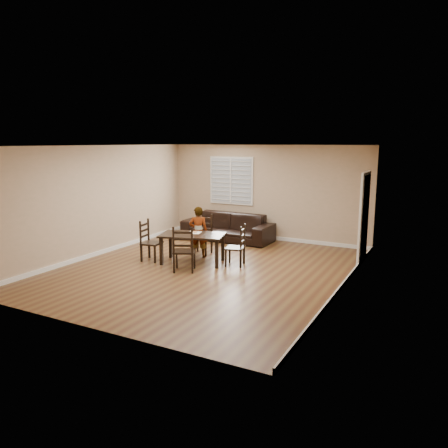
{
  "coord_description": "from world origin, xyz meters",
  "views": [
    {
      "loc": [
        4.7,
        -8.06,
        2.79
      ],
      "look_at": [
        0.32,
        0.29,
        1.0
      ],
      "focal_mm": 35.0,
      "sensor_mm": 36.0,
      "label": 1
    }
  ],
  "objects_px": {
    "chair_left": "(147,242)",
    "dining_table": "(192,238)",
    "chair_right": "(240,247)",
    "chair_far": "(183,252)",
    "child": "(198,232)",
    "chair_near": "(203,235)",
    "donut": "(195,232)",
    "sofa": "(228,227)"
  },
  "relations": [
    {
      "from": "chair_left",
      "to": "dining_table",
      "type": "bearing_deg",
      "value": -83.43
    },
    {
      "from": "chair_left",
      "to": "chair_right",
      "type": "height_order",
      "value": "chair_left"
    },
    {
      "from": "chair_left",
      "to": "chair_right",
      "type": "xyz_separation_m",
      "value": [
        2.15,
        0.6,
        -0.02
      ]
    },
    {
      "from": "dining_table",
      "to": "chair_right",
      "type": "height_order",
      "value": "chair_right"
    },
    {
      "from": "chair_far",
      "to": "child",
      "type": "relative_size",
      "value": 0.81
    },
    {
      "from": "dining_table",
      "to": "child",
      "type": "relative_size",
      "value": 1.3
    },
    {
      "from": "dining_table",
      "to": "chair_left",
      "type": "relative_size",
      "value": 1.67
    },
    {
      "from": "chair_near",
      "to": "donut",
      "type": "distance_m",
      "value": 0.82
    },
    {
      "from": "chair_far",
      "to": "chair_left",
      "type": "height_order",
      "value": "chair_far"
    },
    {
      "from": "chair_near",
      "to": "child",
      "type": "height_order",
      "value": "child"
    },
    {
      "from": "chair_left",
      "to": "child",
      "type": "relative_size",
      "value": 0.78
    },
    {
      "from": "chair_right",
      "to": "chair_left",
      "type": "bearing_deg",
      "value": -87.45
    },
    {
      "from": "sofa",
      "to": "child",
      "type": "bearing_deg",
      "value": -82.24
    },
    {
      "from": "sofa",
      "to": "chair_far",
      "type": "bearing_deg",
      "value": -78.17
    },
    {
      "from": "dining_table",
      "to": "donut",
      "type": "height_order",
      "value": "donut"
    },
    {
      "from": "dining_table",
      "to": "sofa",
      "type": "bearing_deg",
      "value": 82.49
    },
    {
      "from": "chair_right",
      "to": "donut",
      "type": "bearing_deg",
      "value": -95.72
    },
    {
      "from": "chair_far",
      "to": "child",
      "type": "bearing_deg",
      "value": -98.09
    },
    {
      "from": "chair_left",
      "to": "child",
      "type": "bearing_deg",
      "value": -58.02
    },
    {
      "from": "donut",
      "to": "chair_right",
      "type": "bearing_deg",
      "value": 7.17
    },
    {
      "from": "chair_near",
      "to": "chair_far",
      "type": "xyz_separation_m",
      "value": [
        0.47,
        -1.66,
        0.01
      ]
    },
    {
      "from": "chair_far",
      "to": "sofa",
      "type": "bearing_deg",
      "value": -104.33
    },
    {
      "from": "chair_near",
      "to": "sofa",
      "type": "height_order",
      "value": "chair_near"
    },
    {
      "from": "chair_left",
      "to": "chair_right",
      "type": "distance_m",
      "value": 2.24
    },
    {
      "from": "child",
      "to": "sofa",
      "type": "height_order",
      "value": "child"
    },
    {
      "from": "chair_left",
      "to": "donut",
      "type": "height_order",
      "value": "chair_left"
    },
    {
      "from": "dining_table",
      "to": "donut",
      "type": "distance_m",
      "value": 0.2
    },
    {
      "from": "child",
      "to": "sofa",
      "type": "bearing_deg",
      "value": -108.43
    },
    {
      "from": "chair_far",
      "to": "child",
      "type": "xyz_separation_m",
      "value": [
        -0.38,
        1.26,
        0.16
      ]
    },
    {
      "from": "chair_near",
      "to": "chair_left",
      "type": "bearing_deg",
      "value": -131.0
    },
    {
      "from": "chair_far",
      "to": "chair_left",
      "type": "bearing_deg",
      "value": -44.1
    },
    {
      "from": "chair_near",
      "to": "donut",
      "type": "relative_size",
      "value": 10.48
    },
    {
      "from": "child",
      "to": "sofa",
      "type": "xyz_separation_m",
      "value": [
        -0.23,
        2.0,
        -0.25
      ]
    },
    {
      "from": "chair_near",
      "to": "dining_table",
      "type": "bearing_deg",
      "value": -81.31
    },
    {
      "from": "chair_near",
      "to": "chair_right",
      "type": "bearing_deg",
      "value": -30.84
    },
    {
      "from": "chair_left",
      "to": "chair_right",
      "type": "relative_size",
      "value": 1.04
    },
    {
      "from": "child",
      "to": "donut",
      "type": "bearing_deg",
      "value": 83.92
    },
    {
      "from": "chair_near",
      "to": "chair_right",
      "type": "relative_size",
      "value": 1.07
    },
    {
      "from": "dining_table",
      "to": "child",
      "type": "distance_m",
      "value": 0.53
    },
    {
      "from": "chair_near",
      "to": "donut",
      "type": "height_order",
      "value": "chair_near"
    },
    {
      "from": "chair_left",
      "to": "donut",
      "type": "bearing_deg",
      "value": -75.2
    },
    {
      "from": "chair_right",
      "to": "child",
      "type": "bearing_deg",
      "value": -112.51
    }
  ]
}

